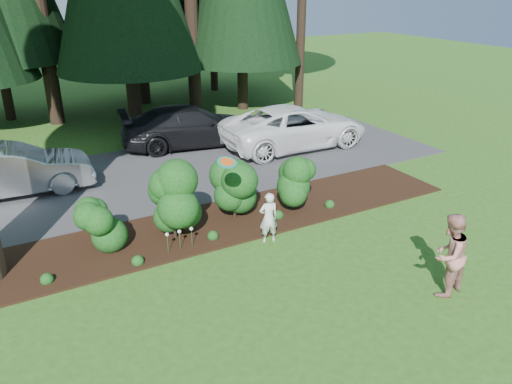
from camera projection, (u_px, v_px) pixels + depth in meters
The scene contains 11 objects.
ground at pixel (238, 300), 10.07m from camera, with size 80.00×80.00×0.00m, color #315518.
mulch_bed at pixel (180, 232), 12.67m from camera, with size 16.00×2.50×0.05m, color black.
driveway at pixel (132, 179), 16.09m from camera, with size 22.00×6.00×0.03m, color #38383A.
shrub_row at pixel (208, 200), 12.61m from camera, with size 6.53×1.60×1.61m.
lily_cluster at pixel (179, 232), 11.67m from camera, with size 0.69×0.09×0.57m.
car_silver_wagon at pixel (12, 170), 14.65m from camera, with size 1.57×4.51×1.49m, color silver.
car_white_suv at pixel (295, 126), 18.81m from camera, with size 2.60×5.65×1.57m, color white.
car_dark_suv at pixel (191, 126), 18.97m from camera, with size 2.13×5.23×1.52m, color black.
child at pixel (269, 218), 12.05m from camera, with size 0.47×0.31×1.30m, color silver.
adult at pixel (449, 255), 9.96m from camera, with size 0.86×0.67×1.77m, color #AC1D16.
frisbee at pixel (227, 162), 11.00m from camera, with size 0.46×0.44×0.17m.
Camera 1 is at (-3.73, -7.52, 5.98)m, focal length 35.00 mm.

